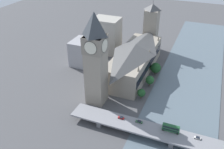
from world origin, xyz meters
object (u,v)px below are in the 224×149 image
object	(u,v)px
road_bridge	(173,137)
car_southbound_mid	(121,118)
double_decker_bus_lead	(171,128)
clock_tower	(96,57)
parliament_hall	(135,59)
car_northbound_lead	(139,122)
car_southbound_lead	(198,138)
victoria_tower	(151,28)

from	to	relation	value
road_bridge	car_southbound_mid	size ratio (longest dim) A/B	32.77
road_bridge	double_decker_bus_lead	bearing A→B (deg)	-50.65
clock_tower	double_decker_bus_lead	size ratio (longest dim) A/B	6.53
parliament_hall	double_decker_bus_lead	distance (m)	88.87
road_bridge	car_northbound_lead	bearing A→B (deg)	-8.23
car_southbound_lead	car_southbound_mid	distance (m)	50.72
parliament_hall	car_southbound_lead	distance (m)	99.13
parliament_hall	victoria_tower	bearing A→B (deg)	-89.94
victoria_tower	car_southbound_lead	size ratio (longest dim) A/B	13.32
parliament_hall	victoria_tower	size ratio (longest dim) A/B	1.59
double_decker_bus_lead	car_northbound_lead	xyz separation A→B (m)	(21.22, -0.51, -2.12)
parliament_hall	clock_tower	bearing A→B (deg)	76.61
road_bridge	car_northbound_lead	distance (m)	23.92
clock_tower	car_southbound_mid	xyz separation A→B (m)	(-27.67, 19.47, -32.09)
double_decker_bus_lead	car_northbound_lead	world-z (taller)	double_decker_bus_lead
car_northbound_lead	double_decker_bus_lead	bearing A→B (deg)	178.62
road_bridge	parliament_hall	bearing A→B (deg)	-56.67
road_bridge	car_southbound_lead	bearing A→B (deg)	-168.29
car_southbound_lead	victoria_tower	bearing A→B (deg)	-63.25
double_decker_bus_lead	car_southbound_lead	distance (m)	16.98
car_northbound_lead	car_southbound_mid	distance (m)	12.68
clock_tower	car_northbound_lead	distance (m)	54.82
victoria_tower	parliament_hall	bearing A→B (deg)	90.06
road_bridge	car_southbound_mid	xyz separation A→B (m)	(36.26, -2.58, 1.81)
victoria_tower	car_southbound_mid	bearing A→B (deg)	96.40
car_northbound_lead	car_southbound_lead	world-z (taller)	car_northbound_lead
victoria_tower	car_southbound_mid	xyz separation A→B (m)	(-14.59, 130.01, -19.20)
clock_tower	road_bridge	size ratio (longest dim) A/B	0.51
double_decker_bus_lead	car_northbound_lead	size ratio (longest dim) A/B	2.33
parliament_hall	clock_tower	xyz separation A→B (m)	(13.13, 55.18, 24.51)
road_bridge	car_southbound_mid	bearing A→B (deg)	-4.07
victoria_tower	car_northbound_lead	bearing A→B (deg)	101.91
victoria_tower	car_southbound_mid	size ratio (longest dim) A/B	12.87
parliament_hall	road_bridge	world-z (taller)	parliament_hall
double_decker_bus_lead	car_southbound_lead	bearing A→B (deg)	-179.69
parliament_hall	double_decker_bus_lead	size ratio (longest dim) A/B	8.00
clock_tower	road_bridge	bearing A→B (deg)	160.97
car_southbound_mid	parliament_hall	bearing A→B (deg)	-78.98
victoria_tower	clock_tower	bearing A→B (deg)	83.25
double_decker_bus_lead	car_southbound_mid	size ratio (longest dim) A/B	2.56
car_southbound_lead	car_northbound_lead	bearing A→B (deg)	-0.63
victoria_tower	road_bridge	xyz separation A→B (m)	(-50.85, 132.60, -21.02)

